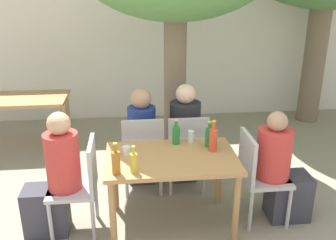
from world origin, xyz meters
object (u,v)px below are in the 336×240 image
object	(u,v)px
person_seated_0	(55,182)
soda_bottle_4	(213,139)
patio_chair_2	(143,150)
drinking_glass_1	(127,151)
patio_chair_3	(187,148)
drinking_glass_0	(191,136)
patio_chair_1	(257,172)
person_seated_1	(281,173)
dining_table_front	(171,166)
person_seated_2	(142,141)
person_seated_3	(184,138)
amber_bottle_1	(116,162)
oil_cruet_3	(134,162)
patio_chair_0	(81,181)
dining_table_back	(19,104)
green_bottle_2	(176,135)
green_bottle_0	(209,137)

from	to	relation	value
person_seated_0	soda_bottle_4	world-z (taller)	person_seated_0
patio_chair_2	drinking_glass_1	distance (m)	0.62
patio_chair_3	drinking_glass_0	xyz separation A→B (m)	(-0.01, -0.31, 0.27)
patio_chair_2	patio_chair_3	xyz separation A→B (m)	(0.49, 0.00, 0.00)
patio_chair_1	person_seated_1	bearing A→B (deg)	-90.00
dining_table_front	person_seated_2	world-z (taller)	person_seated_2
patio_chair_1	drinking_glass_0	bearing A→B (deg)	62.88
soda_bottle_4	person_seated_3	bearing A→B (deg)	101.90
amber_bottle_1	oil_cruet_3	size ratio (longest dim) A/B	1.17
person_seated_1	patio_chair_2	bearing A→B (deg)	64.86
person_seated_2	patio_chair_2	bearing A→B (deg)	90.00
patio_chair_1	person_seated_0	size ratio (longest dim) A/B	0.76
amber_bottle_1	drinking_glass_1	distance (m)	0.38
person_seated_1	drinking_glass_1	bearing A→B (deg)	86.76
drinking_glass_1	drinking_glass_0	bearing A→B (deg)	19.34
patio_chair_0	patio_chair_2	xyz separation A→B (m)	(0.60, 0.62, 0.00)
person_seated_3	soda_bottle_4	size ratio (longest dim) A/B	3.94
person_seated_3	amber_bottle_1	distance (m)	1.40
oil_cruet_3	soda_bottle_4	bearing A→B (deg)	24.42
person_seated_0	drinking_glass_1	world-z (taller)	person_seated_0
patio_chair_0	soda_bottle_4	size ratio (longest dim) A/B	2.98
dining_table_back	amber_bottle_1	world-z (taller)	amber_bottle_1
dining_table_front	dining_table_back	xyz separation A→B (m)	(-1.92, 2.06, 0.00)
person_seated_1	drinking_glass_1	world-z (taller)	person_seated_1
soda_bottle_4	patio_chair_3	bearing A→B (deg)	106.77
dining_table_front	person_seated_3	xyz separation A→B (m)	(0.24, 0.86, -0.10)
patio_chair_0	patio_chair_1	xyz separation A→B (m)	(1.69, 0.00, 0.00)
patio_chair_1	oil_cruet_3	bearing A→B (deg)	102.59
dining_table_front	oil_cruet_3	bearing A→B (deg)	-142.84
green_bottle_2	drinking_glass_1	xyz separation A→B (m)	(-0.49, -0.20, -0.06)
soda_bottle_4	oil_cruet_3	bearing A→B (deg)	-155.58
dining_table_back	oil_cruet_3	world-z (taller)	oil_cruet_3
dining_table_front	patio_chair_2	distance (m)	0.68
amber_bottle_1	green_bottle_2	distance (m)	0.81
person_seated_1	dining_table_front	bearing A→B (deg)	90.00
patio_chair_1	patio_chair_2	bearing A→B (deg)	60.14
person_seated_3	patio_chair_2	bearing A→B (deg)	25.70
patio_chair_0	amber_bottle_1	size ratio (longest dim) A/B	3.26
oil_cruet_3	drinking_glass_1	size ratio (longest dim) A/B	3.01
person_seated_1	oil_cruet_3	bearing A→B (deg)	100.52
person_seated_0	oil_cruet_3	distance (m)	0.83
green_bottle_2	oil_cruet_3	world-z (taller)	green_bottle_2
dining_table_back	patio_chair_1	distance (m)	3.45
person_seated_3	patio_chair_3	bearing A→B (deg)	90.00
patio_chair_1	green_bottle_0	xyz separation A→B (m)	(-0.45, 0.19, 0.32)
patio_chair_3	drinking_glass_1	xyz separation A→B (m)	(-0.66, -0.54, 0.26)
dining_table_back	patio_chair_3	size ratio (longest dim) A/B	1.44
amber_bottle_1	dining_table_back	bearing A→B (deg)	121.22
patio_chair_2	person_seated_0	xyz separation A→B (m)	(-0.84, -0.62, 0.01)
person_seated_2	green_bottle_0	xyz separation A→B (m)	(0.64, -0.68, 0.31)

